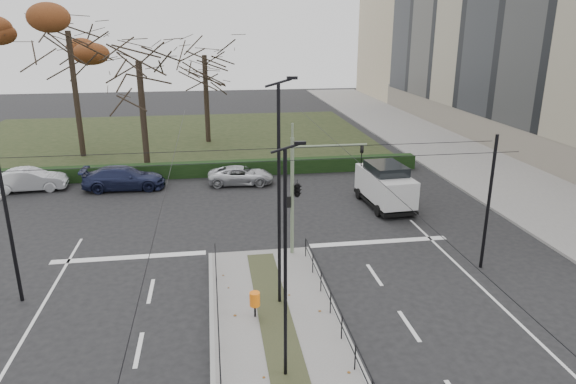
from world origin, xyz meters
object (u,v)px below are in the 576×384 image
Objects in this scene: white_van at (385,184)px; rust_tree at (68,31)px; streetlamp_median_far at (280,195)px; parked_car_fourth at (241,175)px; parked_car_second at (30,180)px; parked_car_third at (124,178)px; bare_tree_near at (139,69)px; litter_bin at (255,300)px; bare_tree_center at (205,62)px; traffic_light at (299,187)px; streetlamp_median_near at (286,265)px.

white_van is 0.39× the size of rust_tree.
streetlamp_median_far is 1.93× the size of parked_car_fourth.
parked_car_second is 22.66m from white_van.
parked_car_third is 7.82m from bare_tree_near.
parked_car_second is (-13.02, 17.62, -0.10)m from litter_bin.
bare_tree_center is (11.49, 12.90, 6.49)m from parked_car_second.
white_van is at bearing -33.72° from bare_tree_near.
parked_car_second is 6.00m from parked_car_third.
white_van is (21.75, -6.33, 0.60)m from parked_car_second.
traffic_light reaches higher than parked_car_third.
traffic_light is 18.43m from bare_tree_near.
streetlamp_median_near is 16.93m from white_van.
parked_car_second is (-15.55, 12.35, -2.58)m from traffic_light.
bare_tree_near is at bearing 105.84° from litter_bin.
traffic_light is 0.43× the size of rust_tree.
streetlamp_median_near is (-1.90, -8.65, 0.48)m from traffic_light.
parked_car_fourth is at bearing -97.29° from parked_car_second.
parked_car_second is 0.44× the size of bare_tree_center.
white_van is 0.49× the size of bare_tree_center.
bare_tree_near reaches higher than parked_car_second.
traffic_light is 5.60× the size of litter_bin.
white_van reaches higher than litter_bin.
parked_car_fourth is at bearing 144.83° from white_van.
streetlamp_median_near reaches higher than white_van.
streetlamp_median_near is at bearing -151.71° from parked_car_second.
litter_bin is 17.03m from parked_car_fourth.
bare_tree_center reaches higher than parked_car_second.
parked_car_third is 7.64m from parked_car_fourth.
parked_car_third is at bearing -100.25° from parked_car_second.
traffic_light is 0.52× the size of bare_tree_near.
parked_car_third reaches higher than parked_car_second.
white_van is at bearing -36.76° from rust_tree.
bare_tree_center reaches higher than parked_car_fourth.
litter_bin is 0.19× the size of parked_car_third.
bare_tree_near is (-14.72, 9.82, 6.02)m from white_van.
bare_tree_center is (-10.26, 19.23, 5.89)m from white_van.
parked_car_third is (-9.58, 11.77, -2.56)m from traffic_light.
parked_car_second is (-13.66, 21.00, -3.07)m from streetlamp_median_near.
parked_car_third is (-8.09, 16.12, -3.69)m from streetlamp_median_far.
bare_tree_center is at bearing -46.44° from parked_car_second.
rust_tree is 11.22m from bare_tree_center.
rust_tree is at bearing 136.39° from bare_tree_near.
litter_bin is at bearing -138.71° from streetlamp_median_far.
bare_tree_center is at bearing 92.88° from litter_bin.
streetlamp_median_far reaches higher than white_van.
streetlamp_median_near reaches higher than parked_car_third.
bare_tree_center is 10.41m from bare_tree_near.
traffic_light is 0.53× the size of bare_tree_center.
bare_tree_near reaches higher than streetlamp_median_far.
streetlamp_median_near is 1.38× the size of parked_car_third.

